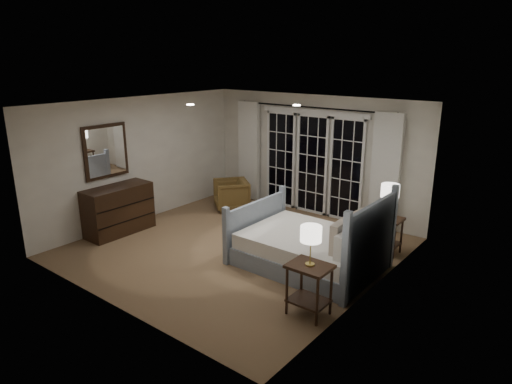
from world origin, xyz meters
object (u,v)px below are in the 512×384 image
Objects in this scene: lamp_right at (390,191)px; nightstand_left at (309,282)px; bed at (311,248)px; dresser at (119,210)px; lamp_left at (311,234)px; nightstand_right at (387,230)px; armchair at (231,195)px.

nightstand_left is at bearing -89.89° from lamp_right.
bed is 1.69× the size of dresser.
bed is 3.09× the size of nightstand_left.
lamp_right reaches higher than nightstand_left.
lamp_left is at bearing -89.89° from lamp_right.
lamp_left is at bearing -59.66° from bed.
bed is 1.64m from lamp_left.
dresser is (-4.37, -2.26, 0.04)m from nightstand_right.
armchair is (-3.62, 2.60, -0.79)m from lamp_left.
lamp_right is at bearing 90.11° from lamp_left.
armchair is at bearing 154.75° from bed.
dresser is at bearing -164.55° from bed.
armchair is (-3.62, 0.12, -0.77)m from lamp_right.
lamp_left is 0.90× the size of lamp_right.
bed reaches higher than lamp_right.
lamp_right is (0.00, 0.00, 0.68)m from nightstand_right.
armchair is at bearing 178.18° from nightstand_right.
lamp_right is at bearing 60.21° from bed.
lamp_left is 0.41× the size of dresser.
bed reaches higher than armchair.
lamp_left is at bearing -89.89° from nightstand_right.
dresser is at bearing -152.61° from lamp_right.
nightstand_right is 1.09× the size of lamp_right.
nightstand_right is at bearing 90.11° from nightstand_left.
nightstand_left is 1.20× the size of lamp_right.
nightstand_left is 2.57m from lamp_right.
nightstand_right is 0.68m from lamp_right.
bed is at bearing 120.34° from nightstand_left.
bed is at bearing 15.45° from dresser.
nightstand_left is 0.65m from lamp_left.
armchair is at bearing 178.18° from lamp_right.
lamp_left is (0.00, 0.00, 0.65)m from nightstand_left.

